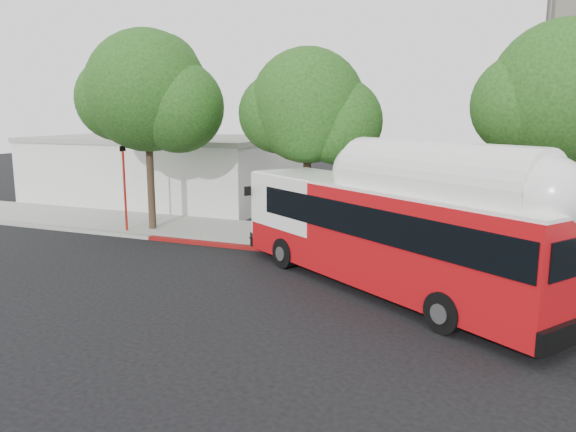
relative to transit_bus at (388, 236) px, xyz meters
name	(u,v)px	position (x,y,z in m)	size (l,w,h in m)	color
ground	(274,282)	(-3.86, -0.49, -1.89)	(120.00, 120.00, 0.00)	black
sidewalk	(331,241)	(-3.86, 6.01, -1.81)	(60.00, 5.00, 0.15)	gray
curb_strip	(312,254)	(-3.86, 3.41, -1.81)	(60.00, 0.30, 0.15)	gray
red_curb_segment	(247,247)	(-6.86, 3.41, -1.81)	(10.00, 0.32, 0.16)	maroon
street_tree_left	(156,96)	(-12.39, 5.07, 4.72)	(6.67, 5.80, 9.74)	#2D2116
street_tree_mid	(317,111)	(-4.46, 5.57, 4.02)	(5.75, 5.00, 8.62)	#2D2116
low_commercial_bldg	(165,168)	(-17.86, 13.51, 0.27)	(16.20, 10.20, 4.25)	silver
transit_bus	(388,236)	(0.00, 0.00, 0.00)	(12.64, 9.53, 4.03)	#B20C11
signal_pole	(125,189)	(-13.71, 4.08, 0.30)	(0.12, 0.40, 4.25)	#AD1A12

